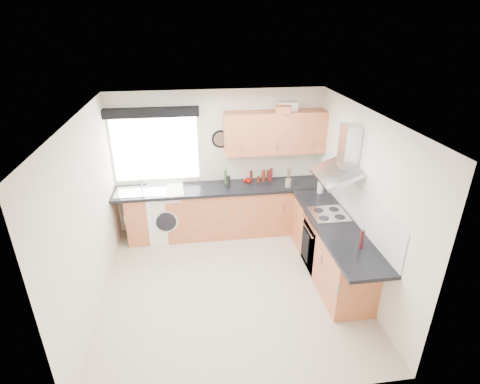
{
  "coord_description": "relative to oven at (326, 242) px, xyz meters",
  "views": [
    {
      "loc": [
        -0.46,
        -4.32,
        3.55
      ],
      "look_at": [
        0.25,
        0.85,
        1.1
      ],
      "focal_mm": 28.0,
      "sensor_mm": 36.0,
      "label": 1
    }
  ],
  "objects": [
    {
      "name": "worktop_right",
      "position": [
        0.0,
        -0.3,
        0.46
      ],
      "size": [
        0.62,
        2.42,
        0.05
      ],
      "primitive_type": "cube",
      "color": "black",
      "rests_on": "base_cab_right"
    },
    {
      "name": "jar_2",
      "position": [
        -0.73,
        1.33,
        0.59
      ],
      "size": [
        0.06,
        0.06,
        0.21
      ],
      "primitive_type": "cylinder",
      "color": "maroon",
      "rests_on": "worktop_back"
    },
    {
      "name": "washing_machine",
      "position": [
        -2.44,
        1.22,
        0.03
      ],
      "size": [
        0.64,
        0.62,
        0.91
      ],
      "primitive_type": "cube",
      "rotation": [
        0.0,
        0.0,
        0.03
      ],
      "color": "white",
      "rests_on": "ground_plane"
    },
    {
      "name": "kitchen_roll",
      "position": [
        0.12,
        0.75,
        0.6
      ],
      "size": [
        0.11,
        0.11,
        0.23
      ],
      "primitive_type": "cylinder",
      "rotation": [
        0.0,
        0.0,
        -0.07
      ],
      "color": "white",
      "rests_on": "worktop_right"
    },
    {
      "name": "utensil_pot",
      "position": [
        -0.35,
        1.05,
        0.56
      ],
      "size": [
        0.13,
        0.13,
        0.14
      ],
      "primitive_type": "cylinder",
      "rotation": [
        0.0,
        0.0,
        0.32
      ],
      "color": "gray",
      "rests_on": "worktop_back"
    },
    {
      "name": "jar_1",
      "position": [
        -0.63,
        1.35,
        0.58
      ],
      "size": [
        0.06,
        0.06,
        0.2
      ],
      "primitive_type": "cylinder",
      "color": "#551D11",
      "rests_on": "worktop_back"
    },
    {
      "name": "window_blind",
      "position": [
        -2.55,
        1.4,
        1.76
      ],
      "size": [
        1.5,
        0.18,
        0.14
      ],
      "primitive_type": "cube",
      "color": "black",
      "rests_on": "wall_back"
    },
    {
      "name": "wall_left",
      "position": [
        -3.3,
        -0.3,
        0.82
      ],
      "size": [
        0.02,
        3.6,
        2.5
      ],
      "primitive_type": "cube",
      "color": "silver",
      "rests_on": "ground_plane"
    },
    {
      "name": "jar_4",
      "position": [
        -0.95,
        1.31,
        0.6
      ],
      "size": [
        0.05,
        0.05,
        0.22
      ],
      "primitive_type": "cylinder",
      "color": "#4C1610",
      "rests_on": "worktop_back"
    },
    {
      "name": "ceiling",
      "position": [
        -1.5,
        -0.3,
        2.08
      ],
      "size": [
        3.6,
        3.6,
        0.02
      ],
      "primitive_type": "cube",
      "color": "white",
      "rests_on": "wall_back"
    },
    {
      "name": "tomato_cluster",
      "position": [
        -1.0,
        1.35,
        0.52
      ],
      "size": [
        0.15,
        0.15,
        0.06
      ],
      "primitive_type": null,
      "rotation": [
        0.0,
        0.0,
        0.07
      ],
      "color": "#B50D06",
      "rests_on": "worktop_back"
    },
    {
      "name": "hob_plate",
      "position": [
        0.0,
        0.0,
        0.49
      ],
      "size": [
        0.52,
        0.52,
        0.01
      ],
      "primitive_type": "cube",
      "color": "silver",
      "rests_on": "worktop_right"
    },
    {
      "name": "storage_box",
      "position": [
        -0.45,
        1.22,
        1.78
      ],
      "size": [
        0.29,
        0.26,
        0.11
      ],
      "primitive_type": "cube",
      "rotation": [
        0.0,
        0.0,
        -0.29
      ],
      "color": "#B75932",
      "rests_on": "upper_cabinets"
    },
    {
      "name": "extractor_hood",
      "position": [
        0.1,
        -0.0,
        1.34
      ],
      "size": [
        0.52,
        0.78,
        0.66
      ],
      "primitive_type": null,
      "color": "silver",
      "rests_on": "wall_right"
    },
    {
      "name": "jar_0",
      "position": [
        -1.37,
        1.15,
        0.59
      ],
      "size": [
        0.07,
        0.07,
        0.21
      ],
      "primitive_type": "cylinder",
      "color": "black",
      "rests_on": "worktop_back"
    },
    {
      "name": "oven",
      "position": [
        0.0,
        0.0,
        0.0
      ],
      "size": [
        0.56,
        0.58,
        0.85
      ],
      "primitive_type": "cube",
      "color": "black",
      "rests_on": "ground_plane"
    },
    {
      "name": "base_cab_right",
      "position": [
        0.01,
        -0.15,
        0.01
      ],
      "size": [
        0.58,
        2.1,
        0.86
      ],
      "primitive_type": "cube",
      "color": "#AD5B35",
      "rests_on": "ground_plane"
    },
    {
      "name": "jar_6",
      "position": [
        -0.82,
        1.31,
        0.54
      ],
      "size": [
        0.05,
        0.05,
        0.11
      ],
      "primitive_type": "cylinder",
      "color": "#5B1F13",
      "rests_on": "worktop_back"
    },
    {
      "name": "wall_right",
      "position": [
        0.3,
        -0.3,
        0.82
      ],
      "size": [
        0.02,
        3.6,
        2.5
      ],
      "primitive_type": "cube",
      "color": "silver",
      "rests_on": "ground_plane"
    },
    {
      "name": "upper_cabinets",
      "position": [
        -0.55,
        1.32,
        1.38
      ],
      "size": [
        1.7,
        0.35,
        0.7
      ],
      "primitive_type": "cube",
      "color": "#AD5B35",
      "rests_on": "wall_back"
    },
    {
      "name": "base_cab_corner",
      "position": [
        0.0,
        1.2,
        0.01
      ],
      "size": [
        0.6,
        0.6,
        0.86
      ],
      "primitive_type": "cube",
      "color": "#AD5B35",
      "rests_on": "ground_plane"
    },
    {
      "name": "ground_plane",
      "position": [
        -1.5,
        -0.3,
        -0.42
      ],
      "size": [
        3.6,
        3.6,
        0.0
      ],
      "primitive_type": "plane",
      "color": "beige"
    },
    {
      "name": "jar_3",
      "position": [
        -0.59,
        1.33,
        0.61
      ],
      "size": [
        0.04,
        0.04,
        0.25
      ],
      "primitive_type": "cylinder",
      "color": "maroon",
      "rests_on": "worktop_back"
    },
    {
      "name": "base_cab_back",
      "position": [
        -1.6,
        1.21,
        0.01
      ],
      "size": [
        3.0,
        0.58,
        0.86
      ],
      "primitive_type": "cube",
      "color": "#AD5B35",
      "rests_on": "ground_plane"
    },
    {
      "name": "bottle_0",
      "position": [
        0.08,
        -0.91,
        0.61
      ],
      "size": [
        0.06,
        0.06,
        0.26
      ],
      "primitive_type": "cylinder",
      "color": "#401719",
      "rests_on": "worktop_right"
    },
    {
      "name": "window",
      "position": [
        -2.55,
        1.49,
        1.12
      ],
      "size": [
        1.4,
        0.02,
        1.1
      ],
      "primitive_type": "cube",
      "color": "white",
      "rests_on": "wall_back"
    },
    {
      "name": "wall_clock",
      "position": [
        -1.45,
        1.48,
        1.24
      ],
      "size": [
        0.31,
        0.04,
        0.31
      ],
      "primitive_type": "cylinder",
      "rotation": [
        1.57,
        0.0,
        0.0
      ],
      "color": "black",
      "rests_on": "wall_back"
    },
    {
      "name": "splashback",
      "position": [
        0.29,
        0.0,
        0.75
      ],
      "size": [
        0.01,
        3.0,
        0.54
      ],
      "primitive_type": "cube",
      "color": "white",
      "rests_on": "wall_right"
    },
    {
      "name": "wall_front",
      "position": [
        -1.5,
        -2.1,
        0.82
      ],
      "size": [
        3.6,
        0.02,
        2.5
      ],
      "primitive_type": "cube",
      "color": "silver",
      "rests_on": "ground_plane"
    },
    {
      "name": "jar_5",
      "position": [
        -1.39,
        1.34,
        0.61
      ],
      "size": [
        0.05,
        0.05,
        0.25
      ],
      "primitive_type": "cylinder",
      "color": "#26581F",
      "rests_on": "worktop_back"
    },
    {
      "name": "sink",
      "position": [
        -2.83,
        1.2,
        0.52
      ],
      "size": [
        0.84,
        0.46,
        0.1
      ],
      "primitive_type": null,
      "color": "silver",
      "rests_on": "worktop_back"
    },
    {
      "name": "worktop_back",
      "position": [
        -1.5,
        1.2,
        0.46
      ],
      "size": [
        3.6,
        0.62,
        0.05
      ],
      "primitive_type": "cube",
      "color": "black",
      "rests_on": "base_cab_back"
    },
    {
      "name": "wall_back",
      "position": [
        -1.5,
        1.5,
        0.82
      ],
      "size": [
        3.6,
        0.02,
        2.5
      ],
      "primitive_type": "cube",
      "color": "silver",
      "rests_on": "ground_plane"
    },
    {
      "name": "casserole",
      "position": [
        -0.35,
        1.42,
        1.79
      ],
      "size": [
        0.35,
        0.27,
        0.14
      ],
      "primitive_type": "cube",
      "rotation": [
        0.0,
        0.0,
        -0.09
      ],
      "color": "white",
      "rests_on": "upper_cabinets"
    }
  ]
}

